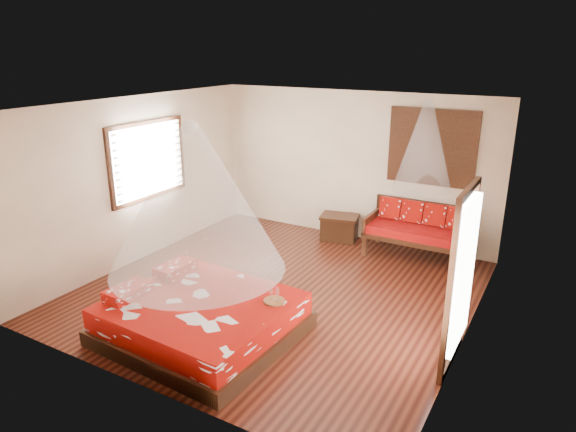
% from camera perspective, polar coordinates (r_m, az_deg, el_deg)
% --- Properties ---
extents(room, '(5.54, 5.54, 2.84)m').
position_cam_1_polar(room, '(7.43, -1.07, 1.44)').
color(room, black).
rests_on(room, ground).
extents(bed, '(2.34, 2.14, 0.65)m').
position_cam_1_polar(bed, '(6.81, -9.70, -11.08)').
color(bed, black).
rests_on(bed, floor).
extents(daybed, '(1.82, 0.81, 0.95)m').
position_cam_1_polar(daybed, '(9.28, 14.45, -1.35)').
color(daybed, black).
rests_on(daybed, floor).
extents(storage_chest, '(0.80, 0.65, 0.48)m').
position_cam_1_polar(storage_chest, '(9.91, 5.73, -1.24)').
color(storage_chest, black).
rests_on(storage_chest, floor).
extents(shutter_panel, '(1.52, 0.06, 1.32)m').
position_cam_1_polar(shutter_panel, '(9.24, 15.71, 7.34)').
color(shutter_panel, black).
rests_on(shutter_panel, wall_back).
extents(window_left, '(0.10, 1.74, 1.34)m').
position_cam_1_polar(window_left, '(9.14, -15.25, 5.99)').
color(window_left, black).
rests_on(window_left, wall_left).
extents(glazed_door, '(0.08, 1.02, 2.16)m').
position_cam_1_polar(glazed_door, '(6.12, 18.43, -6.77)').
color(glazed_door, black).
rests_on(glazed_door, floor).
extents(wine_tray, '(0.27, 0.27, 0.22)m').
position_cam_1_polar(wine_tray, '(6.53, -1.55, -9.09)').
color(wine_tray, brown).
rests_on(wine_tray, bed).
extents(mosquito_net_main, '(2.15, 2.15, 1.80)m').
position_cam_1_polar(mosquito_net_main, '(6.17, -10.34, 1.89)').
color(mosquito_net_main, white).
rests_on(mosquito_net_main, ceiling).
extents(mosquito_net_daybed, '(0.98, 0.98, 1.50)m').
position_cam_1_polar(mosquito_net_daybed, '(8.77, 14.98, 7.51)').
color(mosquito_net_daybed, white).
rests_on(mosquito_net_daybed, ceiling).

